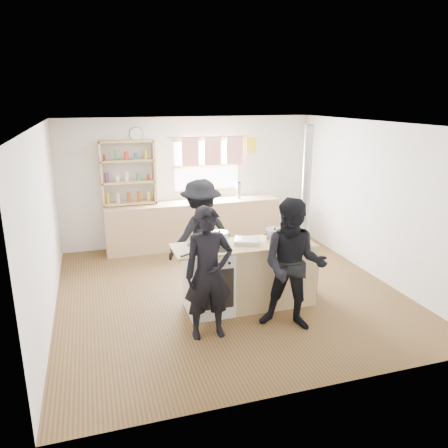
{
  "coord_description": "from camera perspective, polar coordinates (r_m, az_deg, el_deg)",
  "views": [
    {
      "loc": [
        -1.86,
        -5.86,
        2.85
      ],
      "look_at": [
        -0.09,
        -0.1,
        1.1
      ],
      "focal_mm": 35.0,
      "sensor_mm": 36.0,
      "label": 1
    }
  ],
  "objects": [
    {
      "name": "stockpot_counter",
      "position": [
        6.08,
        6.64,
        -1.46
      ],
      "size": [
        0.26,
        0.26,
        0.2
      ],
      "color": "#B5B5B8",
      "rests_on": "cooking_island"
    },
    {
      "name": "ground",
      "position": [
        6.78,
        0.47,
        -8.71
      ],
      "size": [
        5.0,
        5.0,
        0.01
      ],
      "primitive_type": "cube",
      "color": "brown",
      "rests_on": "ground"
    },
    {
      "name": "roast_tray",
      "position": [
        5.98,
        2.99,
        -2.21
      ],
      "size": [
        0.41,
        0.39,
        0.06
      ],
      "color": "silver",
      "rests_on": "cooking_island"
    },
    {
      "name": "person_far",
      "position": [
        6.67,
        -3.01,
        -1.32
      ],
      "size": [
        1.24,
        0.96,
        1.69
      ],
      "primitive_type": "imported",
      "rotation": [
        0.0,
        0.0,
        3.48
      ],
      "color": "black",
      "rests_on": "ground"
    },
    {
      "name": "person_near_right",
      "position": [
        5.5,
        9.05,
        -5.35
      ],
      "size": [
        1.03,
        0.97,
        1.7
      ],
      "primitive_type": "imported",
      "rotation": [
        0.0,
        0.0,
        -0.52
      ],
      "color": "black",
      "rests_on": "ground"
    },
    {
      "name": "person_near_left",
      "position": [
        5.26,
        -2.03,
        -6.49
      ],
      "size": [
        0.61,
        0.41,
        1.65
      ],
      "primitive_type": "imported",
      "rotation": [
        0.0,
        0.0,
        -0.02
      ],
      "color": "black",
      "rests_on": "ground"
    },
    {
      "name": "thermos",
      "position": [
        8.73,
        1.92,
        4.38
      ],
      "size": [
        0.1,
        0.1,
        0.32
      ],
      "primitive_type": "cylinder",
      "color": "silver",
      "rests_on": "back_counter"
    },
    {
      "name": "bread_board",
      "position": [
        6.12,
        9.61,
        -1.83
      ],
      "size": [
        0.32,
        0.27,
        0.12
      ],
      "color": "tan",
      "rests_on": "cooking_island"
    },
    {
      "name": "shelving_unit",
      "position": [
        8.33,
        -12.42,
        6.59
      ],
      "size": [
        1.0,
        0.28,
        1.2
      ],
      "color": "tan",
      "rests_on": "back_counter"
    },
    {
      "name": "stockpot_stove",
      "position": [
        5.94,
        -0.61,
        -1.81
      ],
      "size": [
        0.24,
        0.24,
        0.19
      ],
      "color": "silver",
      "rests_on": "cooking_island"
    },
    {
      "name": "skillet_greens",
      "position": [
        5.64,
        -3.13,
        -3.43
      ],
      "size": [
        0.37,
        0.37,
        0.05
      ],
      "color": "black",
      "rests_on": "cooking_island"
    },
    {
      "name": "cooking_island",
      "position": [
        6.16,
        3.33,
        -6.62
      ],
      "size": [
        1.97,
        0.64,
        0.93
      ],
      "color": "silver",
      "rests_on": "ground"
    },
    {
      "name": "back_counter",
      "position": [
        8.63,
        -3.97,
        0.02
      ],
      "size": [
        3.4,
        0.55,
        0.9
      ],
      "primitive_type": "cube",
      "color": "tan",
      "rests_on": "ground"
    },
    {
      "name": "flue_heater",
      "position": [
        6.54,
        10.26,
        -3.77
      ],
      "size": [
        0.35,
        0.35,
        2.5
      ],
      "color": "black",
      "rests_on": "ground"
    }
  ]
}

